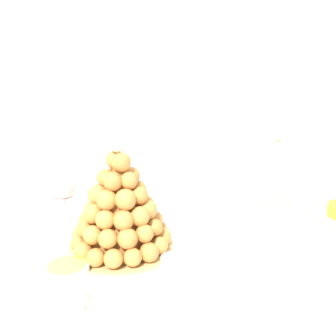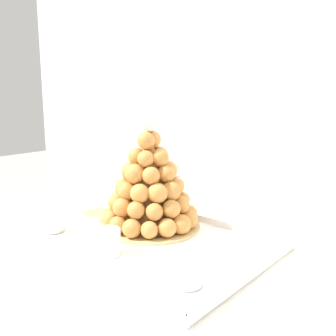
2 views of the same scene
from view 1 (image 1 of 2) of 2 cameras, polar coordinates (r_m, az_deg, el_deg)
The scene contains 10 objects.
backdrop_wall at distance 2.02m, azimuth -12.72°, elevation 16.45°, with size 4.80×0.10×2.50m, color silver.
buffet_table at distance 1.13m, azimuth 5.50°, elevation -15.69°, with size 1.51×0.84×0.75m.
serving_tray at distance 0.95m, azimuth -2.44°, elevation -13.61°, with size 0.60×0.43×0.02m.
croquembouche at distance 0.95m, azimuth -7.18°, elevation -6.03°, with size 0.27×0.27×0.30m.
dessert_cup_left at distance 0.80m, azimuth -14.83°, elevation -18.43°, with size 0.06×0.06×0.05m.
dessert_cup_mid_left at distance 0.85m, azimuth 0.94°, elevation -15.15°, with size 0.06×0.06×0.06m.
dessert_cup_centre at distance 0.97m, azimuth 12.44°, elevation -11.68°, with size 0.05×0.05×0.05m.
creme_brulee_ramekin at distance 0.92m, azimuth -14.83°, elevation -14.38°, with size 0.10×0.10×0.02m.
macaron_goblet at distance 1.23m, azimuth 15.88°, elevation 0.16°, with size 0.12×0.12×0.25m.
wine_glass at distance 1.12m, azimuth -15.44°, elevation -3.08°, with size 0.07×0.07×0.16m.
Camera 1 is at (-0.53, -0.80, 1.22)m, focal length 40.74 mm.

